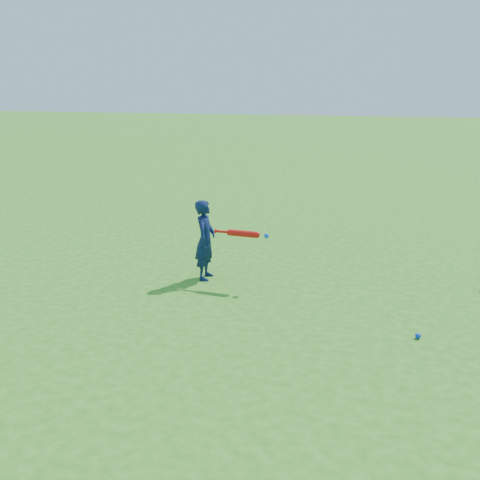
% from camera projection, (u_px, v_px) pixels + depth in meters
% --- Properties ---
extents(ground, '(80.00, 80.00, 0.00)m').
position_uv_depth(ground, '(236.00, 293.00, 6.87)').
color(ground, '#2D761C').
rests_on(ground, ground).
extents(child, '(0.28, 0.41, 1.10)m').
position_uv_depth(child, '(205.00, 240.00, 7.25)').
color(child, '#0E1A41').
rests_on(child, ground).
extents(ground_ball_blue, '(0.06, 0.06, 0.06)m').
position_uv_depth(ground_ball_blue, '(418.00, 336.00, 5.64)').
color(ground_ball_blue, '#0C37CD').
rests_on(ground_ball_blue, ground).
extents(bat_swing, '(0.75, 0.12, 0.09)m').
position_uv_depth(bat_swing, '(245.00, 234.00, 6.98)').
color(bat_swing, red).
rests_on(bat_swing, ground).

